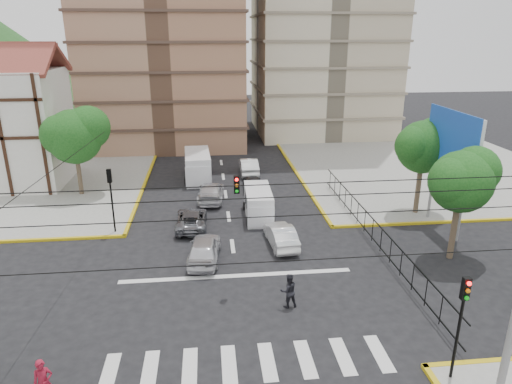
{
  "coord_description": "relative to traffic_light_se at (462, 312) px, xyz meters",
  "views": [
    {
      "loc": [
        -1.35,
        -21.37,
        12.89
      ],
      "look_at": [
        1.39,
        3.89,
        4.0
      ],
      "focal_mm": 32.0,
      "sensor_mm": 36.0,
      "label": 1
    }
  ],
  "objects": [
    {
      "name": "sidewalk_ne",
      "position": [
        12.2,
        27.8,
        -3.04
      ],
      "size": [
        26.0,
        26.0,
        0.15
      ],
      "primitive_type": "cube",
      "color": "gray",
      "rests_on": "ground"
    },
    {
      "name": "traffic_light_se",
      "position": [
        0.0,
        0.0,
        0.0
      ],
      "size": [
        0.28,
        0.22,
        4.4
      ],
      "color": "black",
      "rests_on": "ground"
    },
    {
      "name": "pedestrian_crosswalk",
      "position": [
        -5.45,
        5.71,
        -2.22
      ],
      "size": [
        0.97,
        0.82,
        1.79
      ],
      "primitive_type": "imported",
      "rotation": [
        0.0,
        0.0,
        3.31
      ],
      "color": "black",
      "rests_on": "ground"
    },
    {
      "name": "traffic_light_nw",
      "position": [
        -15.6,
        15.6,
        0.0
      ],
      "size": [
        0.28,
        0.22,
        4.4
      ],
      "color": "black",
      "rests_on": "ground"
    },
    {
      "name": "tudor_building",
      "position": [
        -26.8,
        27.8,
        2.14
      ],
      "size": [
        10.8,
        8.05,
        12.23
      ],
      "color": "silver",
      "rests_on": "ground"
    },
    {
      "name": "park_fence",
      "position": [
        1.2,
        12.3,
        -3.11
      ],
      "size": [
        0.1,
        22.5,
        1.66
      ],
      "primitive_type": null,
      "color": "black",
      "rests_on": "ground"
    },
    {
      "name": "crosswalk_stripes",
      "position": [
        -7.8,
        1.8,
        -3.11
      ],
      "size": [
        12.0,
        2.4,
        0.01
      ],
      "primitive_type": "cube",
      "color": "silver",
      "rests_on": "ground"
    },
    {
      "name": "car_darkgrey_mid_right",
      "position": [
        -5.47,
        23.74,
        -2.47
      ],
      "size": [
        1.72,
        3.86,
        1.29
      ],
      "primitive_type": "imported",
      "rotation": [
        0.0,
        0.0,
        3.09
      ],
      "color": "#2A2A2D",
      "rests_on": "ground"
    },
    {
      "name": "tree_park_c",
      "position": [
        6.29,
        16.81,
        2.22
      ],
      "size": [
        4.65,
        3.8,
        7.25
      ],
      "color": "#473828",
      "rests_on": "ground"
    },
    {
      "name": "billboard",
      "position": [
        6.65,
        13.8,
        2.89
      ],
      "size": [
        0.36,
        6.2,
        8.1
      ],
      "color": "slate",
      "rests_on": "ground"
    },
    {
      "name": "car_silver_front_left",
      "position": [
        -9.57,
        11.08,
        -2.36
      ],
      "size": [
        2.24,
        4.6,
        1.51
      ],
      "primitive_type": "imported",
      "rotation": [
        0.0,
        0.0,
        3.04
      ],
      "color": "silver",
      "rests_on": "ground"
    },
    {
      "name": "car_white_front_right",
      "position": [
        -4.71,
        12.62,
        -2.41
      ],
      "size": [
        1.83,
        4.35,
        1.4
      ],
      "primitive_type": "imported",
      "rotation": [
        0.0,
        0.0,
        3.23
      ],
      "color": "white",
      "rests_on": "ground"
    },
    {
      "name": "stop_line",
      "position": [
        -7.8,
        9.0,
        -3.11
      ],
      "size": [
        13.0,
        0.4,
        0.01
      ],
      "primitive_type": "cube",
      "color": "silver",
      "rests_on": "ground"
    },
    {
      "name": "van_right_lane",
      "position": [
        -5.61,
        17.28,
        -2.09
      ],
      "size": [
        2.0,
        4.74,
        2.11
      ],
      "rotation": [
        0.0,
        0.0,
        -0.03
      ],
      "color": "silver",
      "rests_on": "ground"
    },
    {
      "name": "tree_park_a",
      "position": [
        5.28,
        9.81,
        1.9
      ],
      "size": [
        4.41,
        3.6,
        6.83
      ],
      "color": "#473828",
      "rests_on": "ground"
    },
    {
      "name": "car_white_rear_right",
      "position": [
        -5.31,
        28.48,
        -2.34
      ],
      "size": [
        1.64,
        4.69,
        1.54
      ],
      "primitive_type": "imported",
      "rotation": [
        0.0,
        0.0,
        3.14
      ],
      "color": "white",
      "rests_on": "ground"
    },
    {
      "name": "tree_tudor",
      "position": [
        -19.7,
        23.81,
        2.11
      ],
      "size": [
        5.39,
        4.4,
        7.43
      ],
      "color": "#473828",
      "rests_on": "ground"
    },
    {
      "name": "sidewalk_nw",
      "position": [
        -27.8,
        27.8,
        -3.04
      ],
      "size": [
        26.0,
        26.0,
        0.15
      ],
      "primitive_type": "cube",
      "color": "gray",
      "rests_on": "ground"
    },
    {
      "name": "van_left_lane",
      "position": [
        -10.14,
        26.93,
        -1.87
      ],
      "size": [
        2.45,
        5.74,
        2.55
      ],
      "rotation": [
        0.0,
        0.0,
        0.04
      ],
      "color": "silver",
      "rests_on": "ground"
    },
    {
      "name": "pedestrian_sw_corner",
      "position": [
        -15.3,
        0.3,
        -2.04
      ],
      "size": [
        0.78,
        0.63,
        1.85
      ],
      "primitive_type": "imported",
      "rotation": [
        0.0,
        0.0,
        0.31
      ],
      "color": "maroon",
      "rests_on": "sidewalk_sw"
    },
    {
      "name": "car_grey_mid_left",
      "position": [
        -10.46,
        16.05,
        -2.49
      ],
      "size": [
        2.14,
        4.53,
        1.25
      ],
      "primitive_type": "imported",
      "rotation": [
        0.0,
        0.0,
        3.13
      ],
      "color": "slate",
      "rests_on": "ground"
    },
    {
      "name": "ground",
      "position": [
        -7.8,
        7.8,
        -3.11
      ],
      "size": [
        160.0,
        160.0,
        0.0
      ],
      "primitive_type": "plane",
      "color": "black",
      "rests_on": "ground"
    },
    {
      "name": "traffic_light_hanging",
      "position": [
        -7.8,
        5.76,
        2.79
      ],
      "size": [
        18.0,
        9.12,
        0.92
      ],
      "color": "black",
      "rests_on": "ground"
    },
    {
      "name": "car_silver_rear_left",
      "position": [
        -9.02,
        21.5,
        -2.39
      ],
      "size": [
        2.39,
        5.09,
        1.44
      ],
      "primitive_type": "imported",
      "rotation": [
        0.0,
        0.0,
        3.06
      ],
      "color": "silver",
      "rests_on": "ground"
    }
  ]
}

